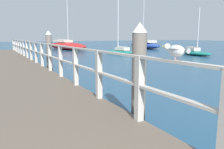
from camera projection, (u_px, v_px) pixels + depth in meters
The scene contains 9 objects.
pier_deck at pixel (11, 68), 11.60m from camera, with size 2.71×27.13×0.40m, color brown.
pier_railing at pixel (36, 50), 12.05m from camera, with size 0.12×25.65×1.11m.
dock_piling_near at pixel (139, 76), 4.41m from camera, with size 0.29×0.29×2.09m.
dock_piling_far at pixel (49, 52), 10.94m from camera, with size 0.29×0.29×2.09m.
seagull_foreground at pixel (176, 50), 2.96m from camera, with size 0.18×0.48×0.21m.
boat_1 at pixel (120, 51), 23.38m from camera, with size 2.11×4.22×5.50m.
boat_2 at pixel (144, 45), 33.40m from camera, with size 3.82×8.35×10.35m.
boat_3 at pixel (195, 52), 21.62m from camera, with size 1.96×4.18×4.41m.
boat_4 at pixel (67, 46), 30.41m from camera, with size 4.40×8.62×9.20m.
Camera 1 is at (-0.88, 0.98, 1.83)m, focal length 36.14 mm.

